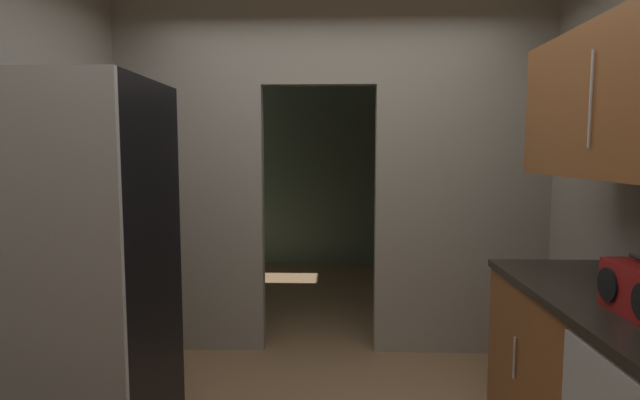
{
  "coord_description": "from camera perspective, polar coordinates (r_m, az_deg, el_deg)",
  "views": [
    {
      "loc": [
        0.04,
        -2.33,
        1.53
      ],
      "look_at": [
        -0.06,
        0.75,
        1.24
      ],
      "focal_mm": 28.35,
      "sensor_mm": 36.0,
      "label": 1
    }
  ],
  "objects": [
    {
      "name": "kitchen_partition",
      "position": [
        3.81,
        1.67,
        4.85
      ],
      "size": [
        3.24,
        0.12,
        2.79
      ],
      "color": "#9E998C",
      "rests_on": "ground"
    },
    {
      "name": "refrigerator",
      "position": [
        2.66,
        -26.07,
        -8.19
      ],
      "size": [
        0.79,
        0.77,
        1.86
      ],
      "color": "black",
      "rests_on": "ground"
    },
    {
      "name": "adjoining_room_shell",
      "position": [
        5.82,
        1.52,
        4.2
      ],
      "size": [
        3.24,
        3.03,
        2.79
      ],
      "color": "slate",
      "rests_on": "ground"
    },
    {
      "name": "upper_cabinet_counterside",
      "position": [
        2.53,
        31.98,
        9.66
      ],
      "size": [
        0.36,
        1.53,
        0.68
      ],
      "color": "brown"
    },
    {
      "name": "lower_cabinet_run",
      "position": [
        2.75,
        30.5,
        -18.64
      ],
      "size": [
        0.66,
        1.7,
        0.88
      ],
      "color": "brown",
      "rests_on": "ground"
    }
  ]
}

